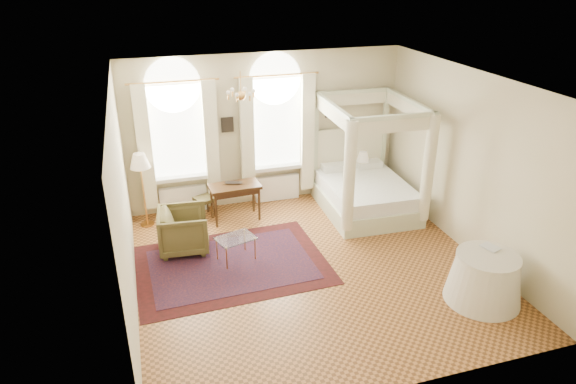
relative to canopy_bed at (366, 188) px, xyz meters
name	(u,v)px	position (x,y,z in m)	size (l,w,h in m)	color
ground	(311,267)	(-1.87, -1.79, -0.55)	(6.00, 6.00, 0.00)	#A3632F
room_walls	(313,164)	(-1.87, -1.79, 1.43)	(6.00, 6.00, 6.00)	beige
window_left	(179,147)	(-3.77, 1.08, 0.93)	(1.62, 0.27, 3.29)	white
window_right	(277,138)	(-1.67, 1.08, 0.93)	(1.62, 0.27, 3.29)	white
chandelier	(241,94)	(-2.77, -0.59, 2.35)	(0.51, 0.45, 0.50)	#C38941
wall_pictures	(270,119)	(-1.79, 1.18, 1.34)	(2.54, 0.03, 0.39)	black
canopy_bed	(366,188)	(0.00, 0.00, 0.00)	(1.92, 2.33, 2.43)	beige
nightstand	(363,181)	(0.35, 0.91, -0.25)	(0.43, 0.39, 0.61)	#3B2410
nightstand_lamp	(363,158)	(0.31, 0.88, 0.33)	(0.29, 0.29, 0.42)	#C38941
writing_desk	(235,190)	(-2.77, 0.45, 0.11)	(1.07, 0.60, 0.78)	#3B2410
laptop	(234,182)	(-2.75, 0.58, 0.24)	(0.36, 0.23, 0.03)	black
stool	(205,201)	(-3.36, 0.76, -0.19)	(0.50, 0.50, 0.44)	#423B1C
armchair	(184,230)	(-3.94, -0.51, -0.14)	(0.88, 0.90, 0.82)	#483E1E
coffee_table	(236,240)	(-3.09, -1.16, -0.14)	(0.78, 0.64, 0.46)	silver
floor_lamp	(140,165)	(-4.57, 0.73, 0.78)	(0.40, 0.40, 1.56)	#C38941
oriental_rug	(231,265)	(-3.21, -1.31, -0.55)	(3.43, 2.52, 0.01)	#451011
side_table	(485,278)	(0.44, -3.49, -0.15)	(1.20, 1.20, 0.82)	beige
book	(487,249)	(0.51, -3.33, 0.28)	(0.21, 0.28, 0.03)	black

